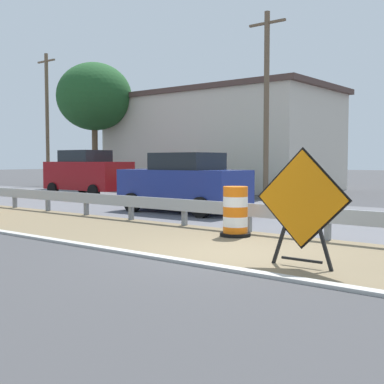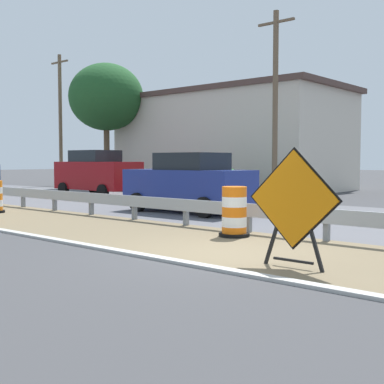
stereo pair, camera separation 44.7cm
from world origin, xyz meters
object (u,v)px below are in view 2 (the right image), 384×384
at_px(warning_sign_diamond, 293,203).
at_px(utility_pole_near, 275,102).
at_px(traffic_barrel_nearest, 234,214).
at_px(utility_pole_mid, 60,118).
at_px(car_trailing_far_lane, 189,183).
at_px(car_trailing_near_lane, 97,173).

relative_size(warning_sign_diamond, utility_pole_near, 0.24).
bearing_deg(traffic_barrel_nearest, utility_pole_near, 27.22).
bearing_deg(utility_pole_mid, car_trailing_far_lane, -112.71).
bearing_deg(car_trailing_far_lane, utility_pole_mid, -23.18).
bearing_deg(traffic_barrel_nearest, car_trailing_near_lane, 63.70).
relative_size(warning_sign_diamond, car_trailing_far_lane, 0.44).
bearing_deg(car_trailing_far_lane, traffic_barrel_nearest, 141.83).
height_order(warning_sign_diamond, utility_pole_near, utility_pole_near).
distance_m(warning_sign_diamond, traffic_barrel_nearest, 3.52).
bearing_deg(car_trailing_near_lane, utility_pole_mid, 154.12).
height_order(utility_pole_near, utility_pole_mid, utility_pole_mid).
bearing_deg(car_trailing_near_lane, car_trailing_far_lane, -19.96).
xyz_separation_m(car_trailing_near_lane, utility_pole_mid, (4.63, 9.72, 3.48)).
bearing_deg(utility_pole_mid, warning_sign_diamond, -117.38).
xyz_separation_m(warning_sign_diamond, utility_pole_mid, (13.21, 25.50, 3.53)).
bearing_deg(utility_pole_mid, utility_pole_near, -93.16).
distance_m(car_trailing_far_lane, utility_pole_mid, 20.28).
height_order(warning_sign_diamond, utility_pole_mid, utility_pole_mid).
height_order(car_trailing_near_lane, utility_pole_mid, utility_pole_mid).
relative_size(utility_pole_near, utility_pole_mid, 0.93).
bearing_deg(car_trailing_far_lane, warning_sign_diamond, 141.73).
distance_m(warning_sign_diamond, car_trailing_near_lane, 17.96).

